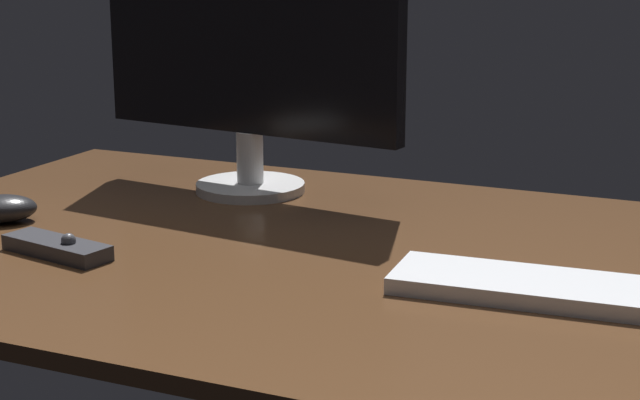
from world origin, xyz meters
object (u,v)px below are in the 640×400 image
object	(u,v)px
keyboard	(563,290)
media_remote	(57,247)
computer_mouse	(2,209)
monitor	(248,49)

from	to	relation	value
keyboard	media_remote	xyz separation A→B (cm)	(-61.76, -9.47, 0.08)
keyboard	computer_mouse	bearing A→B (deg)	176.20
monitor	computer_mouse	xyz separation A→B (cm)	(-23.88, -30.17, -20.58)
monitor	keyboard	bearing A→B (deg)	-21.91
monitor	keyboard	world-z (taller)	monitor
keyboard	computer_mouse	distance (cm)	78.92
monitor	computer_mouse	size ratio (longest dim) A/B	5.37
media_remote	keyboard	bearing A→B (deg)	19.84
computer_mouse	media_remote	world-z (taller)	computer_mouse
monitor	computer_mouse	world-z (taller)	monitor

